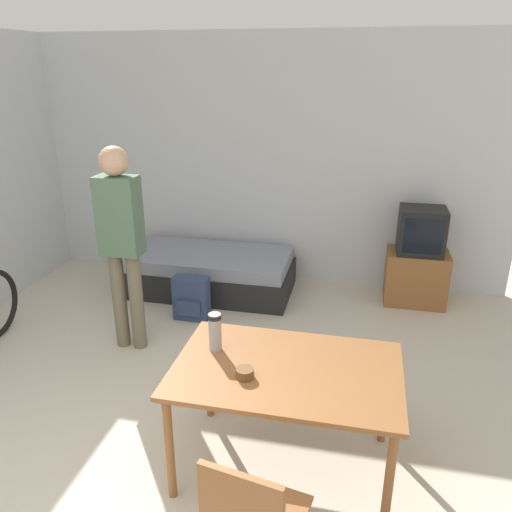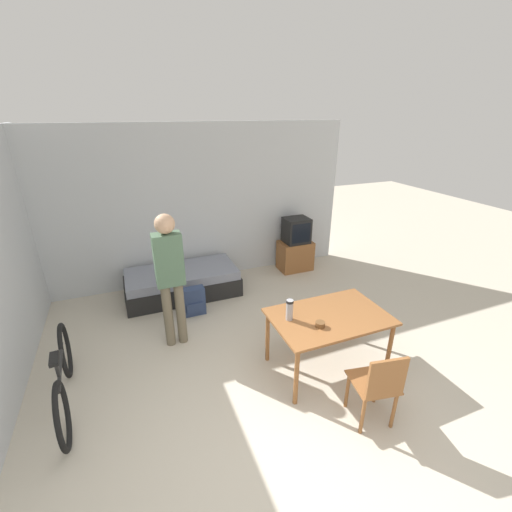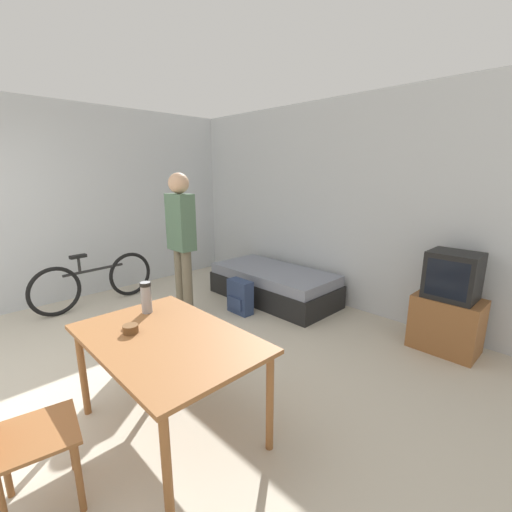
% 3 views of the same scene
% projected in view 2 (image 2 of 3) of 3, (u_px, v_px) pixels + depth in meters
% --- Properties ---
extents(ground_plane, '(20.00, 20.00, 0.00)m').
position_uv_depth(ground_plane, '(295.00, 466.00, 2.99)').
color(ground_plane, beige).
extents(wall_back, '(5.73, 0.06, 2.70)m').
position_uv_depth(wall_back, '(190.00, 206.00, 5.83)').
color(wall_back, silver).
rests_on(wall_back, ground_plane).
extents(daybed, '(1.82, 0.88, 0.44)m').
position_uv_depth(daybed, '(182.00, 282.00, 5.69)').
color(daybed, black).
rests_on(daybed, ground_plane).
extents(tv, '(0.62, 0.42, 1.03)m').
position_uv_depth(tv, '(296.00, 247.00, 6.51)').
color(tv, brown).
rests_on(tv, ground_plane).
extents(dining_table, '(1.32, 0.86, 0.72)m').
position_uv_depth(dining_table, '(329.00, 321.00, 3.89)').
color(dining_table, brown).
rests_on(dining_table, ground_plane).
extents(wooden_chair, '(0.47, 0.47, 0.86)m').
position_uv_depth(wooden_chair, '(378.00, 385.00, 3.20)').
color(wooden_chair, brown).
rests_on(wooden_chair, ground_plane).
extents(bicycle, '(0.17, 1.66, 0.74)m').
position_uv_depth(bicycle, '(64.00, 378.00, 3.50)').
color(bicycle, black).
rests_on(bicycle, ground_plane).
extents(person_standing, '(0.34, 0.24, 1.78)m').
position_uv_depth(person_standing, '(170.00, 272.00, 4.17)').
color(person_standing, '#6B604C').
rests_on(person_standing, ground_plane).
extents(thermos_flask, '(0.08, 0.08, 0.24)m').
position_uv_depth(thermos_flask, '(290.00, 309.00, 3.74)').
color(thermos_flask, '#99999E').
rests_on(thermos_flask, dining_table).
extents(mate_bowl, '(0.10, 0.10, 0.06)m').
position_uv_depth(mate_bowl, '(320.00, 324.00, 3.66)').
color(mate_bowl, brown).
rests_on(mate_bowl, dining_table).
extents(backpack, '(0.34, 0.19, 0.44)m').
position_uv_depth(backpack, '(193.00, 301.00, 5.13)').
color(backpack, navy).
rests_on(backpack, ground_plane).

